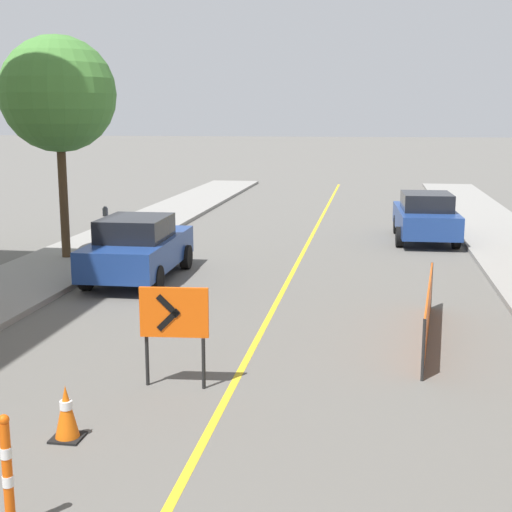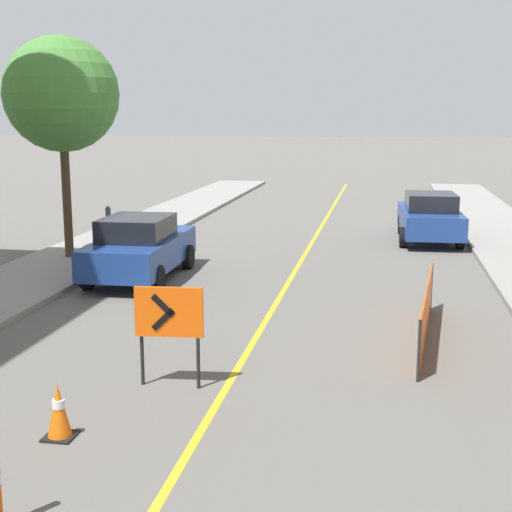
{
  "view_description": "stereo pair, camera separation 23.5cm",
  "coord_description": "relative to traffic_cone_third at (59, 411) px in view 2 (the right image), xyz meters",
  "views": [
    {
      "loc": [
        2.0,
        4.36,
        4.01
      ],
      "look_at": [
        -0.48,
        19.48,
        1.0
      ],
      "focal_mm": 50.0,
      "sensor_mm": 36.0,
      "label": 1
    },
    {
      "loc": [
        2.23,
        4.4,
        4.01
      ],
      "look_at": [
        -0.48,
        19.48,
        1.0
      ],
      "focal_mm": 50.0,
      "sensor_mm": 36.0,
      "label": 2
    }
  ],
  "objects": [
    {
      "name": "lane_stripe",
      "position": [
        1.72,
        11.4,
        -0.35
      ],
      "size": [
        0.12,
        47.34,
        0.01
      ],
      "color": "gold",
      "rests_on": "ground_plane"
    },
    {
      "name": "safety_mesh_fence",
      "position": [
        4.78,
        4.96,
        0.14
      ],
      "size": [
        0.49,
        4.4,
        0.99
      ],
      "rotation": [
        0.0,
        0.0,
        1.47
      ],
      "color": "#EF560C",
      "rests_on": "ground_plane"
    },
    {
      "name": "traffic_cone_third",
      "position": [
        0.0,
        0.0,
        0.0
      ],
      "size": [
        0.38,
        0.38,
        0.71
      ],
      "color": "black",
      "rests_on": "ground_plane"
    },
    {
      "name": "parking_meter_far_curb",
      "position": [
        -3.53,
        10.62,
        0.8
      ],
      "size": [
        0.12,
        0.11,
        1.45
      ],
      "color": "#4C4C51",
      "rests_on": "sidewalk_left"
    },
    {
      "name": "parked_car_curb_near",
      "position": [
        -2.0,
        8.82,
        0.45
      ],
      "size": [
        1.95,
        4.34,
        1.59
      ],
      "rotation": [
        0.0,
        0.0,
        0.02
      ],
      "color": "navy",
      "rests_on": "ground_plane"
    },
    {
      "name": "arrow_barricade_primary",
      "position": [
        0.87,
        1.93,
        0.74
      ],
      "size": [
        1.03,
        0.15,
        1.54
      ],
      "rotation": [
        0.0,
        0.0,
        0.09
      ],
      "color": "#EF560C",
      "rests_on": "ground_plane"
    },
    {
      "name": "street_tree_left_near",
      "position": [
        -4.72,
        10.61,
        4.23
      ],
      "size": [
        3.11,
        3.11,
        6.02
      ],
      "color": "#4C3823",
      "rests_on": "sidewalk_left"
    },
    {
      "name": "parked_car_curb_mid",
      "position": [
        5.45,
        15.71,
        0.45
      ],
      "size": [
        1.98,
        4.37,
        1.59
      ],
      "rotation": [
        0.0,
        0.0,
        0.04
      ],
      "color": "navy",
      "rests_on": "ground_plane"
    },
    {
      "name": "sidewalk_left",
      "position": [
        -4.58,
        11.4,
        -0.29
      ],
      "size": [
        2.8,
        47.34,
        0.13
      ],
      "color": "gray",
      "rests_on": "ground_plane"
    }
  ]
}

